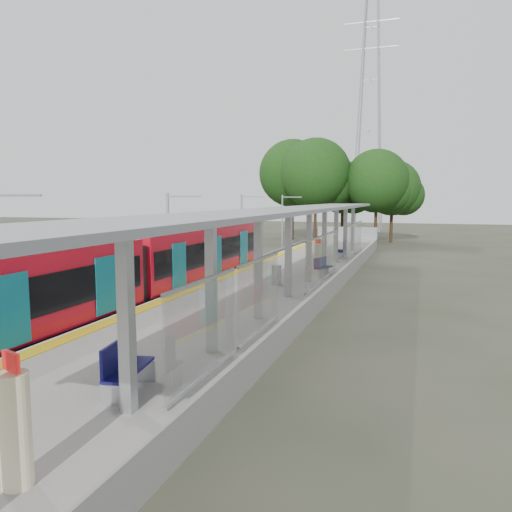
% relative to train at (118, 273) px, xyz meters
% --- Properties ---
extents(trackbed, '(3.00, 70.00, 0.24)m').
position_rel_train_xyz_m(trackbed, '(-0.00, 8.61, -1.93)').
color(trackbed, '#59544C').
rests_on(trackbed, ground).
extents(platform, '(6.00, 50.00, 1.00)m').
position_rel_train_xyz_m(platform, '(4.50, 8.61, -1.55)').
color(platform, gray).
rests_on(platform, ground).
extents(tactile_strip, '(0.60, 50.00, 0.02)m').
position_rel_train_xyz_m(tactile_strip, '(1.95, 8.61, -1.04)').
color(tactile_strip, gold).
rests_on(tactile_strip, platform).
extents(end_fence, '(6.00, 0.10, 1.20)m').
position_rel_train_xyz_m(end_fence, '(4.50, 33.56, -0.45)').
color(end_fence, '#9EA0A5').
rests_on(end_fence, platform).
extents(train, '(2.74, 27.60, 3.62)m').
position_rel_train_xyz_m(train, '(0.00, 0.00, 0.00)').
color(train, black).
rests_on(train, ground).
extents(canopy, '(3.27, 38.00, 3.66)m').
position_rel_train_xyz_m(canopy, '(6.11, 4.79, 2.15)').
color(canopy, '#9EA0A5').
rests_on(canopy, platform).
extents(pylon, '(8.00, 4.00, 38.00)m').
position_rel_train_xyz_m(pylon, '(3.50, 61.61, 16.95)').
color(pylon, '#9EA0A5').
rests_on(pylon, ground).
extents(tree_cluster, '(19.11, 12.58, 12.21)m').
position_rel_train_xyz_m(tree_cluster, '(1.67, 41.34, 5.30)').
color(tree_cluster, '#382316').
rests_on(tree_cluster, ground).
extents(catenary_masts, '(2.08, 48.16, 5.40)m').
position_rel_train_xyz_m(catenary_masts, '(-1.72, 7.61, 0.86)').
color(catenary_masts, '#9EA0A5').
rests_on(catenary_masts, ground).
extents(bench_near, '(0.77, 1.73, 1.14)m').
position_rel_train_xyz_m(bench_near, '(5.86, -8.54, -0.45)').
color(bench_near, '#110F4F').
rests_on(bench_near, platform).
extents(bench_mid, '(0.79, 1.48, 0.97)m').
position_rel_train_xyz_m(bench_mid, '(6.74, 8.77, -0.54)').
color(bench_mid, '#110F4F').
rests_on(bench_mid, platform).
extents(bench_far, '(0.69, 1.61, 1.06)m').
position_rel_train_xyz_m(bench_far, '(6.28, 17.04, -0.49)').
color(bench_far, '#110F4F').
rests_on(bench_far, platform).
extents(info_pillar_near, '(0.45, 0.45, 1.99)m').
position_rel_train_xyz_m(info_pillar_near, '(6.37, -12.07, -0.19)').
color(info_pillar_near, beige).
rests_on(info_pillar_near, platform).
extents(info_pillar_far, '(0.41, 0.41, 1.82)m').
position_rel_train_xyz_m(info_pillar_far, '(6.21, 10.31, -0.26)').
color(info_pillar_far, beige).
rests_on(info_pillar_far, platform).
extents(litter_bin, '(0.57, 0.57, 0.95)m').
position_rel_train_xyz_m(litter_bin, '(5.24, 5.20, -0.58)').
color(litter_bin, '#9EA0A5').
rests_on(litter_bin, platform).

